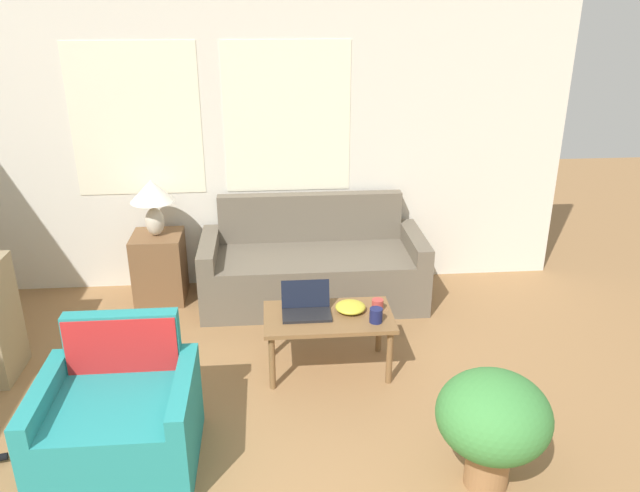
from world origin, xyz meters
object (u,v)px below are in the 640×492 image
snack_bowl (350,307)px  potted_plant (493,419)px  coffee_table (328,322)px  laptop (306,307)px  cup_navy (378,305)px  armchair (120,420)px  couch (313,269)px  table_lamp (152,197)px  cup_yellow (376,315)px

snack_bowl → potted_plant: size_ratio=0.32×
coffee_table → potted_plant: size_ratio=1.32×
laptop → potted_plant: (0.92, -1.27, -0.05)m
cup_navy → armchair: bearing=-151.7°
couch → table_lamp: 1.51m
table_lamp → cup_yellow: table_lamp is taller
laptop → cup_navy: size_ratio=4.11×
armchair → snack_bowl: armchair is taller
cup_yellow → laptop: bearing=160.7°
laptop → snack_bowl: size_ratio=1.58×
armchair → table_lamp: (-0.09, 2.09, 0.69)m
coffee_table → snack_bowl: bearing=17.3°
cup_yellow → couch: bearing=105.1°
coffee_table → cup_yellow: cup_yellow is taller
laptop → cup_navy: 0.51m
couch → coffee_table: (0.03, -1.16, 0.10)m
cup_yellow → snack_bowl: size_ratio=0.47×
laptop → snack_bowl: laptop is taller
armchair → laptop: 1.45m
snack_bowl → cup_yellow: bearing=-48.4°
laptop → snack_bowl: (0.32, 0.01, -0.02)m
table_lamp → cup_yellow: size_ratio=4.82×
armchair → table_lamp: size_ratio=1.77×
coffee_table → laptop: (-0.15, 0.04, 0.11)m
snack_bowl → potted_plant: 1.41m
laptop → snack_bowl: 0.32m
armchair → cup_yellow: armchair is taller
cup_navy → potted_plant: bearing=-72.3°
couch → cup_navy: (0.39, -1.10, 0.20)m
armchair → cup_yellow: (1.61, 0.71, 0.23)m
cup_navy → couch: bearing=109.3°
snack_bowl → potted_plant: (0.61, -1.28, -0.04)m
snack_bowl → potted_plant: potted_plant is taller
couch → table_lamp: bearing=175.7°
armchair → cup_yellow: 1.78m
cup_navy → cup_yellow: size_ratio=0.82×
laptop → cup_yellow: size_ratio=3.37×
laptop → potted_plant: potted_plant is taller
couch → cup_yellow: couch is taller
cup_yellow → potted_plant: size_ratio=0.15×
couch → cup_yellow: size_ratio=18.85×
table_lamp → snack_bowl: table_lamp is taller
armchair → laptop: armchair is taller
coffee_table → laptop: laptop is taller
potted_plant → cup_navy: bearing=107.7°
cup_navy → snack_bowl: 0.20m
couch → cup_navy: bearing=-70.7°
table_lamp → laptop: table_lamp is taller
table_lamp → laptop: size_ratio=1.43×
table_lamp → couch: bearing=-4.3°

